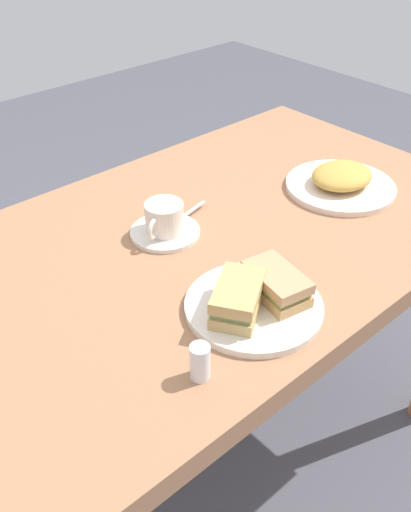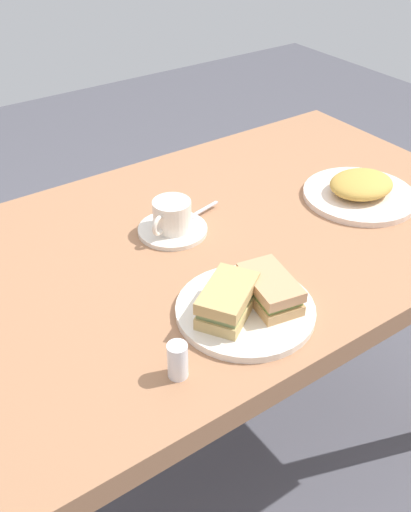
{
  "view_description": "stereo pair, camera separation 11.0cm",
  "coord_description": "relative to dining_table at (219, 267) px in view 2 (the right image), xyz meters",
  "views": [
    {
      "loc": [
        0.69,
        0.75,
        1.44
      ],
      "look_at": [
        0.09,
        0.08,
        0.8
      ],
      "focal_mm": 40.56,
      "sensor_mm": 36.0,
      "label": 1
    },
    {
      "loc": [
        0.6,
        0.82,
        1.44
      ],
      "look_at": [
        0.09,
        0.08,
        0.8
      ],
      "focal_mm": 40.56,
      "sensor_mm": 36.0,
      "label": 2
    }
  ],
  "objects": [
    {
      "name": "side_plate",
      "position": [
        -0.35,
        0.06,
        0.1
      ],
      "size": [
        0.26,
        0.26,
        0.01
      ],
      "primitive_type": "cylinder",
      "color": "beige",
      "rests_on": "dining_table"
    },
    {
      "name": "ground_plane",
      "position": [
        0.0,
        0.0,
        -0.68
      ],
      "size": [
        6.0,
        6.0,
        0.0
      ],
      "primitive_type": "plane",
      "color": "#4D4C55"
    },
    {
      "name": "sandwich_plate",
      "position": [
        0.11,
        0.23,
        0.1
      ],
      "size": [
        0.24,
        0.24,
        0.01
      ],
      "primitive_type": "cylinder",
      "color": "silver",
      "rests_on": "dining_table"
    },
    {
      "name": "sandwich_back",
      "position": [
        0.07,
        0.24,
        0.13
      ],
      "size": [
        0.09,
        0.13,
        0.05
      ],
      "color": "tan",
      "rests_on": "sandwich_plate"
    },
    {
      "name": "coffee_saucer",
      "position": [
        0.08,
        -0.06,
        0.09
      ],
      "size": [
        0.15,
        0.15,
        0.01
      ],
      "primitive_type": "cylinder",
      "color": "silver",
      "rests_on": "dining_table"
    },
    {
      "name": "dining_table",
      "position": [
        0.0,
        0.0,
        0.0
      ],
      "size": [
        1.3,
        0.77,
        0.77
      ],
      "color": "#9C6B4A",
      "rests_on": "ground_plane"
    },
    {
      "name": "coffee_cup",
      "position": [
        0.08,
        -0.06,
        0.13
      ],
      "size": [
        0.1,
        0.08,
        0.06
      ],
      "color": "silver",
      "rests_on": "coffee_saucer"
    },
    {
      "name": "salt_shaker",
      "position": [
        0.29,
        0.28,
        0.12
      ],
      "size": [
        0.03,
        0.03,
        0.06
      ],
      "primitive_type": "cylinder",
      "color": "silver",
      "rests_on": "dining_table"
    },
    {
      "name": "spoon",
      "position": [
        0.0,
        -0.08,
        0.1
      ],
      "size": [
        0.1,
        0.03,
        0.01
      ],
      "color": "silver",
      "rests_on": "coffee_saucer"
    },
    {
      "name": "sandwich_front",
      "position": [
        0.15,
        0.22,
        0.13
      ],
      "size": [
        0.14,
        0.13,
        0.06
      ],
      "color": "tan",
      "rests_on": "sandwich_plate"
    },
    {
      "name": "side_food_pile",
      "position": [
        -0.35,
        0.06,
        0.12
      ],
      "size": [
        0.15,
        0.13,
        0.04
      ],
      "primitive_type": "ellipsoid",
      "color": "gold",
      "rests_on": "side_plate"
    }
  ]
}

